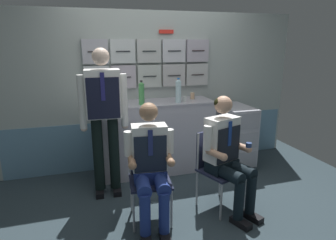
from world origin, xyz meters
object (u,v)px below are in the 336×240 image
at_px(water_bottle_tall, 178,91).
at_px(folding_chair_left, 149,169).
at_px(paper_cup_tan, 113,101).
at_px(crew_member_right, 227,151).
at_px(folding_chair_right, 215,161).
at_px(crew_member_standing, 104,110).
at_px(crew_member_left, 151,162).
at_px(service_trolley, 234,134).

bearing_deg(water_bottle_tall, folding_chair_left, -124.49).
height_order(folding_chair_left, paper_cup_tan, paper_cup_tan).
xyz_separation_m(folding_chair_left, crew_member_right, (0.79, -0.15, 0.16)).
relative_size(folding_chair_left, paper_cup_tan, 11.59).
xyz_separation_m(folding_chair_left, paper_cup_tan, (-0.20, 1.08, 0.51)).
xyz_separation_m(folding_chair_right, crew_member_standing, (-1.10, 0.59, 0.50)).
xyz_separation_m(crew_member_standing, paper_cup_tan, (0.16, 0.49, 0.01)).
bearing_deg(crew_member_standing, crew_member_right, -32.58).
relative_size(folding_chair_left, crew_member_left, 0.69).
bearing_deg(crew_member_standing, folding_chair_left, -58.20).
bearing_deg(folding_chair_right, folding_chair_left, -179.84).
relative_size(crew_member_right, water_bottle_tall, 3.82).
bearing_deg(crew_member_standing, water_bottle_tall, 17.64).
bearing_deg(crew_member_left, crew_member_standing, 114.77).
distance_m(crew_member_standing, paper_cup_tan, 0.51).
bearing_deg(crew_member_left, water_bottle_tall, 59.02).
height_order(folding_chair_right, crew_member_right, crew_member_right).
xyz_separation_m(service_trolley, crew_member_left, (-1.49, -1.05, 0.18)).
xyz_separation_m(crew_member_right, water_bottle_tall, (-0.17, 1.05, 0.46)).
bearing_deg(paper_cup_tan, folding_chair_right, -48.89).
bearing_deg(folding_chair_right, crew_member_right, -70.46).
distance_m(crew_member_right, crew_member_standing, 1.41).
bearing_deg(service_trolley, crew_member_standing, -170.65).
distance_m(crew_member_left, folding_chair_right, 0.79).
distance_m(service_trolley, folding_chair_left, 1.72).
relative_size(water_bottle_tall, paper_cup_tan, 4.50).
bearing_deg(service_trolley, water_bottle_tall, 179.26).
bearing_deg(folding_chair_left, crew_member_right, -10.74).
bearing_deg(folding_chair_left, water_bottle_tall, 55.51).
bearing_deg(paper_cup_tan, crew_member_left, -81.67).
relative_size(folding_chair_right, crew_member_right, 0.68).
xyz_separation_m(folding_chair_right, paper_cup_tan, (-0.94, 1.07, 0.51)).
bearing_deg(water_bottle_tall, crew_member_right, -80.73).
relative_size(folding_chair_left, folding_chair_right, 1.00).
bearing_deg(folding_chair_left, service_trolley, 31.23).
height_order(service_trolley, crew_member_standing, crew_member_standing).
relative_size(service_trolley, folding_chair_right, 1.06).
bearing_deg(paper_cup_tan, crew_member_right, -51.04).
height_order(folding_chair_left, folding_chair_right, same).
relative_size(service_trolley, crew_member_right, 0.71).
bearing_deg(service_trolley, folding_chair_right, -129.46).
distance_m(crew_member_left, paper_cup_tan, 1.30).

